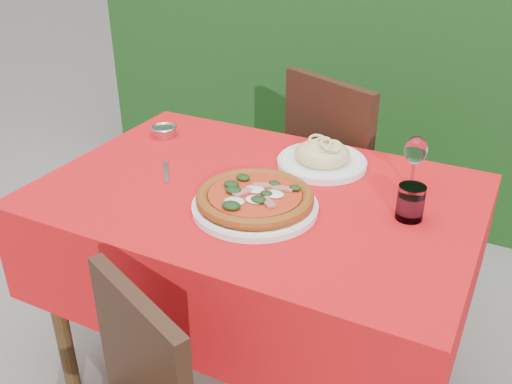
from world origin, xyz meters
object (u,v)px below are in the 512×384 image
at_px(pasta_plate, 322,157).
at_px(wine_glass, 416,152).
at_px(pizza_plate, 255,200).
at_px(steel_ramekin, 164,132).
at_px(fork, 166,173).
at_px(water_glass, 410,204).
at_px(chair_far, 343,173).

bearing_deg(pasta_plate, wine_glass, -4.55).
bearing_deg(pizza_plate, steel_ramekin, 148.35).
relative_size(pasta_plate, wine_glass, 1.74).
bearing_deg(fork, wine_glass, -16.15).
bearing_deg(wine_glass, steel_ramekin, 179.80).
height_order(pizza_plate, steel_ramekin, pizza_plate).
bearing_deg(pasta_plate, water_glass, -31.59).
relative_size(chair_far, pasta_plate, 3.28).
xyz_separation_m(chair_far, pizza_plate, (-0.01, -0.75, 0.24)).
xyz_separation_m(wine_glass, steel_ramekin, (-0.88, 0.00, -0.10)).
bearing_deg(water_glass, wine_glass, 101.80).
distance_m(water_glass, steel_ramekin, 0.94).
distance_m(chair_far, water_glass, 0.76).
height_order(water_glass, steel_ramekin, water_glass).
bearing_deg(pizza_plate, wine_glass, 42.86).
bearing_deg(pasta_plate, steel_ramekin, -178.06).
relative_size(pasta_plate, fork, 1.69).
bearing_deg(water_glass, fork, -174.17).
xyz_separation_m(water_glass, wine_glass, (-0.04, 0.18, 0.07)).
height_order(chair_far, pasta_plate, chair_far).
xyz_separation_m(chair_far, pasta_plate, (0.05, -0.40, 0.24)).
relative_size(pizza_plate, steel_ramekin, 4.17).
height_order(pasta_plate, steel_ramekin, pasta_plate).
bearing_deg(water_glass, steel_ramekin, 168.87).
relative_size(water_glass, wine_glass, 0.59).
distance_m(chair_far, steel_ramekin, 0.72).
height_order(pasta_plate, water_glass, water_glass).
distance_m(pasta_plate, wine_glass, 0.30).
height_order(wine_glass, steel_ramekin, wine_glass).
bearing_deg(fork, water_glass, -30.26).
distance_m(chair_far, wine_glass, 0.64).
relative_size(chair_far, steel_ramekin, 11.22).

